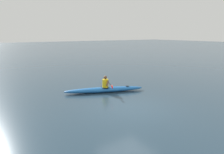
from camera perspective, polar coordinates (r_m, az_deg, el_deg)
The scene contains 3 objects.
ground_plane at distance 9.79m, azimuth 4.53°, elevation -8.60°, with size 160.00×160.00×0.00m, color #233847.
kayak at distance 12.21m, azimuth -2.17°, elevation -3.57°, with size 4.66×2.18×0.31m.
kayaker at distance 12.12m, azimuth -1.79°, elevation -1.55°, with size 0.87×2.26×0.70m.
Camera 1 is at (5.57, 7.26, 3.46)m, focal length 32.61 mm.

